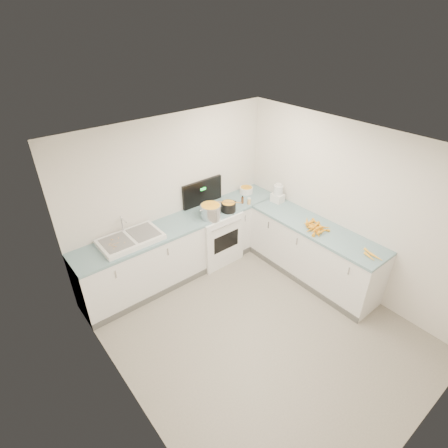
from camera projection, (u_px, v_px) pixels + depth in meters
floor at (258, 330)px, 4.76m from camera, size 3.50×4.00×0.00m
ceiling at (271, 154)px, 3.45m from camera, size 3.50×4.00×0.00m
wall_back at (173, 196)px, 5.42m from camera, size 3.50×0.00×2.50m
wall_front at (440, 373)px, 2.78m from camera, size 3.50×0.00×2.50m
wall_left at (125, 329)px, 3.16m from camera, size 0.00×4.00×2.50m
wall_right at (350, 210)px, 5.04m from camera, size 0.00×4.00×2.50m
counter_back at (186, 246)px, 5.63m from camera, size 3.50×0.62×0.94m
counter_right at (313, 252)px, 5.49m from camera, size 0.62×2.20×0.94m
stove at (214, 234)px, 5.92m from camera, size 0.76×0.65×1.36m
sink at (131, 239)px, 4.89m from camera, size 0.86×0.52×0.31m
steel_pot at (211, 212)px, 5.43m from camera, size 0.43×0.43×0.24m
black_pot at (228, 207)px, 5.62m from camera, size 0.32×0.32×0.17m
wooden_spoon at (228, 202)px, 5.57m from camera, size 0.32×0.31×0.02m
mixing_bowl at (246, 190)px, 6.18m from camera, size 0.30×0.30×0.11m
extract_bottle at (242, 200)px, 5.85m from camera, size 0.04×0.04×0.11m
spice_jar at (249, 201)px, 5.83m from camera, size 0.06×0.06×0.10m
food_processor at (278, 194)px, 5.85m from camera, size 0.18×0.21×0.33m
carrot_pile at (315, 227)px, 5.16m from camera, size 0.40×0.44×0.09m
peeled_carrots at (372, 255)px, 4.60m from camera, size 0.18×0.30×0.04m
peelings at (115, 243)px, 4.74m from camera, size 0.21×0.25×0.01m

